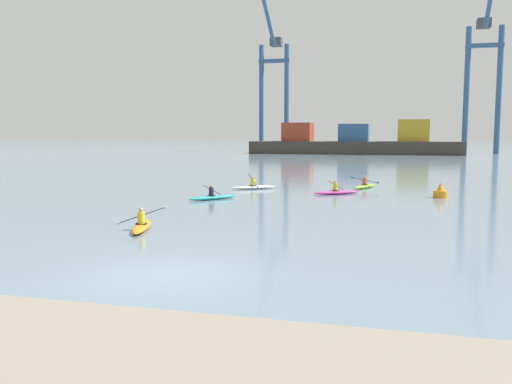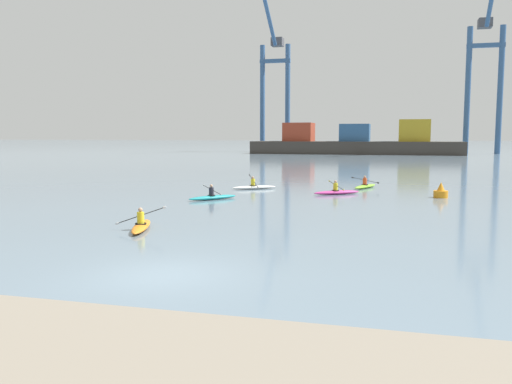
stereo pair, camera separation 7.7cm
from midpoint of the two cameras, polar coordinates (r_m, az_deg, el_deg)
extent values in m
plane|color=slate|center=(15.60, -9.66, -8.73)|extent=(800.00, 800.00, 0.00)
cube|color=#38332D|center=(115.50, 10.62, 4.72)|extent=(44.13, 9.34, 2.69)
cube|color=#993823|center=(116.98, 4.67, 6.46)|extent=(6.18, 6.54, 4.00)
cube|color=#2D5684|center=(115.47, 10.65, 6.30)|extent=(6.18, 6.54, 3.69)
cube|color=#B29323|center=(115.22, 16.72, 6.36)|extent=(6.18, 6.54, 4.53)
cylinder|color=#335684|center=(131.26, 0.72, 10.01)|extent=(1.20, 1.20, 25.72)
cylinder|color=#335684|center=(129.88, 3.45, 10.04)|extent=(1.20, 1.20, 25.72)
cube|color=#335684|center=(131.46, 2.09, 13.95)|extent=(7.48, 0.90, 0.90)
cylinder|color=#335684|center=(126.29, 1.37, 18.47)|extent=(0.90, 14.63, 11.24)
cube|color=#47474C|center=(134.61, 2.34, 15.85)|extent=(2.80, 2.80, 2.00)
cylinder|color=#335684|center=(125.30, 21.88, 10.09)|extent=(1.20, 1.20, 27.17)
cylinder|color=#335684|center=(126.23, 24.86, 9.93)|extent=(1.20, 1.20, 27.17)
cube|color=#335684|center=(126.80, 23.56, 14.30)|extent=(7.71, 0.90, 0.90)
cube|color=#47474C|center=(130.10, 23.49, 16.35)|extent=(2.80, 2.80, 2.00)
cylinder|color=orange|center=(35.89, 19.36, -0.22)|extent=(0.90, 0.90, 0.45)
cone|color=orange|center=(35.84, 19.38, 0.57)|extent=(0.50, 0.49, 0.55)
ellipsoid|color=silver|center=(39.28, -0.14, 0.51)|extent=(3.17, 2.38, 0.26)
torus|color=black|center=(39.24, -0.28, 0.71)|extent=(0.68, 0.68, 0.05)
cylinder|color=gold|center=(39.22, -0.28, 1.06)|extent=(0.30, 0.30, 0.50)
sphere|color=tan|center=(39.19, -0.28, 1.57)|extent=(0.19, 0.19, 0.19)
cylinder|color=black|center=(39.22, -0.21, 1.20)|extent=(1.12, 1.66, 0.79)
ellipsoid|color=black|center=(40.12, -0.66, 1.86)|extent=(0.15, 0.20, 0.17)
ellipsoid|color=black|center=(38.33, 0.26, 0.52)|extent=(0.15, 0.20, 0.17)
ellipsoid|color=teal|center=(32.98, -4.62, -0.59)|extent=(2.61, 3.02, 0.26)
torus|color=black|center=(32.91, -4.77, -0.36)|extent=(0.69, 0.69, 0.05)
cylinder|color=#23232D|center=(32.89, -4.77, 0.06)|extent=(0.30, 0.30, 0.50)
sphere|color=tan|center=(32.85, -4.78, 0.66)|extent=(0.19, 0.19, 0.19)
cylinder|color=black|center=(32.90, -4.70, 0.23)|extent=(1.63, 1.33, 0.44)
ellipsoid|color=silver|center=(33.76, -5.62, 0.72)|extent=(0.18, 0.16, 0.14)
ellipsoid|color=silver|center=(32.06, -3.73, -0.28)|extent=(0.18, 0.16, 0.14)
ellipsoid|color=orange|center=(22.97, -12.19, -3.65)|extent=(1.63, 3.42, 0.26)
torus|color=black|center=(22.85, -12.23, -3.35)|extent=(0.62, 0.62, 0.05)
cylinder|color=gold|center=(22.81, -12.25, -2.75)|extent=(0.30, 0.30, 0.50)
sphere|color=tan|center=(22.76, -12.26, -1.88)|extent=(0.19, 0.19, 0.19)
cylinder|color=black|center=(22.85, -12.23, -2.49)|extent=(1.91, 0.66, 0.70)
ellipsoid|color=silver|center=(23.07, -14.66, -3.31)|extent=(0.21, 0.10, 0.16)
ellipsoid|color=silver|center=(22.67, -9.76, -1.65)|extent=(0.21, 0.10, 0.16)
ellipsoid|color=#7ABC2D|center=(40.86, 11.75, 0.60)|extent=(1.79, 3.39, 0.26)
torus|color=black|center=(40.76, 11.70, 0.78)|extent=(0.63, 0.63, 0.05)
cylinder|color=#DB471E|center=(40.74, 11.71, 1.12)|extent=(0.30, 0.30, 0.50)
sphere|color=tan|center=(40.71, 11.72, 1.61)|extent=(0.19, 0.19, 0.19)
cylinder|color=black|center=(40.77, 11.74, 1.26)|extent=(1.95, 0.78, 0.34)
ellipsoid|color=black|center=(41.20, 10.43, 1.55)|extent=(0.20, 0.11, 0.13)
ellipsoid|color=black|center=(40.37, 13.08, 0.97)|extent=(0.20, 0.11, 0.13)
ellipsoid|color=#C13384|center=(36.20, 8.76, -0.04)|extent=(3.15, 2.41, 0.26)
torus|color=black|center=(36.13, 8.62, 0.17)|extent=(0.68, 0.68, 0.05)
cylinder|color=gold|center=(36.11, 8.63, 0.55)|extent=(0.30, 0.30, 0.50)
sphere|color=tan|center=(36.08, 8.64, 1.10)|extent=(0.19, 0.19, 0.19)
cylinder|color=black|center=(36.13, 8.70, 0.71)|extent=(1.19, 1.73, 0.46)
ellipsoid|color=yellow|center=(37.01, 7.96, 1.18)|extent=(0.14, 0.19, 0.14)
ellipsoid|color=yellow|center=(35.25, 9.48, 0.22)|extent=(0.14, 0.19, 0.14)
camera|label=1|loc=(0.04, -89.93, 0.01)|focal=37.08mm
camera|label=2|loc=(0.04, 90.07, -0.01)|focal=37.08mm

